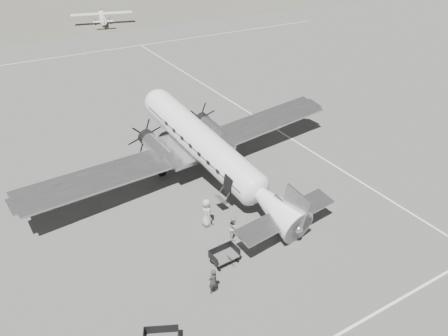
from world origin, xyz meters
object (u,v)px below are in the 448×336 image
dc3_airliner (210,152)px  passenger (206,213)px  ramp_agent (234,228)px  ground_crew (213,281)px  light_plane_right (102,18)px  baggage_cart_near (224,256)px

dc3_airliner → passenger: size_ratio=13.71×
ramp_agent → passenger: (-0.81, 1.98, 0.20)m
ground_crew → dc3_airliner: bearing=-128.9°
ramp_agent → light_plane_right: bearing=14.6°
ramp_agent → passenger: size_ratio=0.80×
baggage_cart_near → light_plane_right: bearing=75.5°
ramp_agent → ground_crew: bearing=159.2°
dc3_airliner → light_plane_right: bearing=73.8°
light_plane_right → passenger: 60.70m
passenger → ground_crew: bearing=158.9°
dc3_airliner → ramp_agent: bearing=-113.8°
light_plane_right → baggage_cart_near: 64.39m
light_plane_right → ground_crew: size_ratio=6.81×
baggage_cart_near → passenger: size_ratio=0.86×
light_plane_right → ground_crew: 66.34m
ground_crew → ramp_agent: bearing=-145.9°
ramp_agent → passenger: 2.15m
ground_crew → ramp_agent: ground_crew is taller
baggage_cart_near → ramp_agent: ramp_agent is taller
baggage_cart_near → passenger: bearing=74.0°
dc3_airliner → passenger: dc3_airliner is taller
baggage_cart_near → ground_crew: (-1.67, -1.64, 0.31)m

